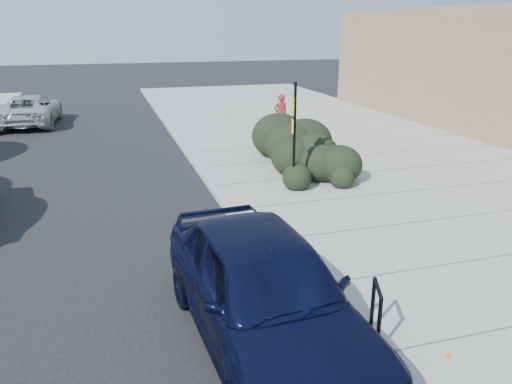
# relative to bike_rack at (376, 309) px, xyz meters

# --- Properties ---
(ground) EXTENTS (120.00, 120.00, 0.00)m
(ground) POSITION_rel_bike_rack_xyz_m (-0.60, 1.72, -0.67)
(ground) COLOR black
(ground) RESTS_ON ground
(sidewalk_near) EXTENTS (11.20, 50.00, 0.15)m
(sidewalk_near) POSITION_rel_bike_rack_xyz_m (5.00, 6.72, -0.60)
(sidewalk_near) COLOR gray
(sidewalk_near) RESTS_ON ground
(curb_near) EXTENTS (0.22, 50.00, 0.17)m
(curb_near) POSITION_rel_bike_rack_xyz_m (-0.60, 6.72, -0.59)
(curb_near) COLOR #9E9E99
(curb_near) RESTS_ON ground
(bike_rack) EXTENTS (0.25, 0.56, 0.87)m
(bike_rack) POSITION_rel_bike_rack_xyz_m (0.00, 0.00, 0.00)
(bike_rack) COLOR black
(bike_rack) RESTS_ON sidewalk_near
(sign_post) EXTENTS (0.14, 0.33, 2.87)m
(sign_post) POSITION_rel_bike_rack_xyz_m (1.36, 6.73, 1.10)
(sign_post) COLOR black
(sign_post) RESTS_ON sidewalk_near
(hedge) EXTENTS (2.65, 4.69, 1.69)m
(hedge) POSITION_rel_bike_rack_xyz_m (2.52, 8.72, 0.32)
(hedge) COLOR black
(hedge) RESTS_ON sidewalk_near
(sedan_navy) EXTENTS (2.30, 5.12, 1.71)m
(sedan_navy) POSITION_rel_bike_rack_xyz_m (-1.40, 0.66, 0.18)
(sedan_navy) COLOR black
(sedan_navy) RESTS_ON ground
(suv_silver) EXTENTS (2.61, 5.13, 1.39)m
(suv_silver) POSITION_rel_bike_rack_xyz_m (-6.60, 19.90, 0.02)
(suv_silver) COLOR #ADB0B2
(suv_silver) RESTS_ON ground
(pedestrian) EXTENTS (0.64, 0.46, 1.63)m
(pedestrian) POSITION_rel_bike_rack_xyz_m (3.51, 13.75, 0.29)
(pedestrian) COLOR maroon
(pedestrian) RESTS_ON sidewalk_near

